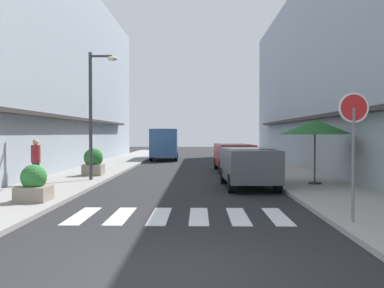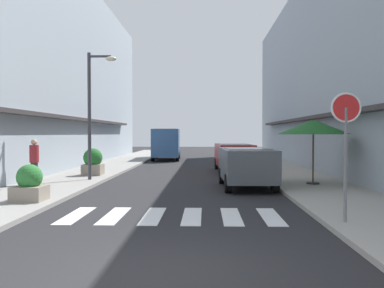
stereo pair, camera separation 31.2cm
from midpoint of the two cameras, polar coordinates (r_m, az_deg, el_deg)
name	(u,v)px [view 2 (the right image)]	position (r m, az deg, el deg)	size (l,w,h in m)	color
ground_plane	(190,173)	(21.58, 0.09, -3.93)	(86.09, 86.09, 0.00)	#232326
sidewalk_left	(96,171)	(22.25, -12.54, -3.64)	(2.99, 54.78, 0.12)	gray
sidewalk_right	(285,172)	(21.97, 12.89, -3.71)	(2.99, 54.78, 0.12)	#9E998E
building_row_left	(26,66)	(24.63, -21.22, 9.86)	(5.50, 37.22, 11.34)	#939EA8
building_row_right	(358,68)	(24.14, 21.99, 9.55)	(5.50, 37.22, 10.94)	#939EA8
crosswalk	(173,216)	(10.34, -1.78, -9.74)	(5.20, 2.20, 0.01)	silver
parked_car_near	(246,163)	(15.64, 7.94, -2.58)	(1.94, 4.08, 1.47)	#4C5156
parked_car_mid	(234,154)	(22.32, 6.09, -1.38)	(1.96, 4.48, 1.47)	maroon
delivery_van	(167,142)	(32.16, -3.20, 0.33)	(2.18, 5.47, 2.37)	#33598C
round_street_sign	(346,123)	(9.55, 21.05, 2.70)	(0.65, 0.07, 2.76)	slate
street_lamp	(94,102)	(17.70, -12.67, 5.60)	(1.19, 0.28, 5.20)	#38383D
cafe_umbrella	(313,127)	(16.39, 16.67, 2.20)	(2.71, 2.71, 2.41)	#262626
planter_corner	(30,184)	(12.65, -20.53, -5.15)	(0.86, 0.86, 1.03)	gray
planter_midblock	(93,162)	(19.64, -12.86, -2.41)	(0.87, 0.87, 1.22)	gray
pedestrian_walking_near	(34,161)	(16.61, -20.13, -2.13)	(0.34, 0.34, 1.69)	#282B33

